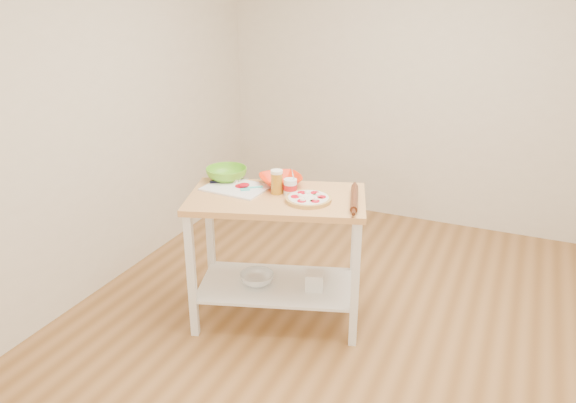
# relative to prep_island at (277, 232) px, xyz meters

# --- Properties ---
(room_shell) EXTENTS (4.04, 4.54, 2.74)m
(room_shell) POSITION_rel_prep_island_xyz_m (0.60, -0.14, 0.70)
(room_shell) COLOR #9B6A39
(room_shell) RESTS_ON ground
(prep_island) EXTENTS (1.25, 0.92, 0.90)m
(prep_island) POSITION_rel_prep_island_xyz_m (0.00, 0.00, 0.00)
(prep_island) COLOR tan
(prep_island) RESTS_ON ground
(pizza) EXTENTS (0.29, 0.29, 0.05)m
(pizza) POSITION_rel_prep_island_xyz_m (0.22, 0.00, 0.27)
(pizza) COLOR tan
(pizza) RESTS_ON prep_island
(cutting_board) EXTENTS (0.42, 0.33, 0.04)m
(cutting_board) POSITION_rel_prep_island_xyz_m (-0.30, 0.02, 0.26)
(cutting_board) COLOR white
(cutting_board) RESTS_ON prep_island
(spatula) EXTENTS (0.12, 0.13, 0.01)m
(spatula) POSITION_rel_prep_island_xyz_m (-0.20, 0.02, 0.27)
(spatula) COLOR #41D8CD
(spatula) RESTS_ON cutting_board
(knife) EXTENTS (0.21, 0.20, 0.01)m
(knife) POSITION_rel_prep_island_xyz_m (-0.43, 0.07, 0.27)
(knife) COLOR silver
(knife) RESTS_ON cutting_board
(orange_bowl) EXTENTS (0.39, 0.39, 0.07)m
(orange_bowl) POSITION_rel_prep_island_xyz_m (-0.06, 0.19, 0.29)
(orange_bowl) COLOR #FB2D07
(orange_bowl) RESTS_ON prep_island
(green_bowl) EXTENTS (0.29, 0.29, 0.09)m
(green_bowl) POSITION_rel_prep_island_xyz_m (-0.44, 0.14, 0.30)
(green_bowl) COLOR #61B322
(green_bowl) RESTS_ON prep_island
(beer_pint) EXTENTS (0.08, 0.08, 0.16)m
(beer_pint) POSITION_rel_prep_island_xyz_m (-0.02, 0.04, 0.33)
(beer_pint) COLOR #B87B1A
(beer_pint) RESTS_ON prep_island
(yogurt_tub) EXTENTS (0.09, 0.09, 0.19)m
(yogurt_tub) POSITION_rel_prep_island_xyz_m (0.07, 0.06, 0.31)
(yogurt_tub) COLOR white
(yogurt_tub) RESTS_ON prep_island
(rolling_pin) EXTENTS (0.16, 0.39, 0.05)m
(rolling_pin) POSITION_rel_prep_island_xyz_m (0.48, 0.11, 0.28)
(rolling_pin) COLOR #562813
(rolling_pin) RESTS_ON prep_island
(shelf_glass_bowl) EXTENTS (0.31, 0.31, 0.07)m
(shelf_glass_bowl) POSITION_rel_prep_island_xyz_m (-0.13, -0.05, -0.35)
(shelf_glass_bowl) COLOR silver
(shelf_glass_bowl) RESTS_ON prep_island
(shelf_bin) EXTENTS (0.15, 0.15, 0.12)m
(shelf_bin) POSITION_rel_prep_island_xyz_m (0.25, 0.04, -0.33)
(shelf_bin) COLOR white
(shelf_bin) RESTS_ON prep_island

